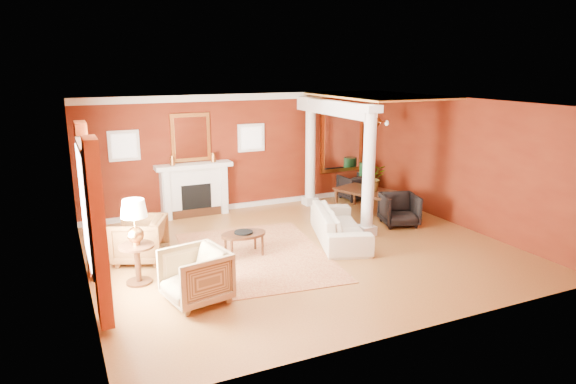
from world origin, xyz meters
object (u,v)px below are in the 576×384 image
side_table (135,228)px  sofa (340,220)px  coffee_table (244,235)px  armchair_stripe (195,273)px  dining_table (370,195)px  armchair_leopard (139,237)px

side_table → sofa: bearing=6.4°
side_table → coffee_table: bearing=13.1°
armchair_stripe → side_table: 1.39m
armchair_stripe → coffee_table: 2.07m
side_table → dining_table: size_ratio=0.88×
sofa → coffee_table: (-2.13, 0.01, -0.04)m
armchair_leopard → side_table: bearing=12.4°
armchair_leopard → side_table: (-0.19, -1.02, 0.52)m
coffee_table → dining_table: size_ratio=0.53×
sofa → armchair_leopard: 4.04m
side_table → dining_table: side_table is taller
sofa → armchair_leopard: (-4.00, 0.55, 0.02)m
sofa → dining_table: (1.70, 1.41, 0.02)m
side_table → armchair_stripe: bearing=-56.8°
sofa → armchair_stripe: size_ratio=2.46×
sofa → side_table: size_ratio=1.56×
sofa → coffee_table: bearing=108.4°
sofa → armchair_stripe: bearing=132.7°
armchair_stripe → coffee_table: (1.36, 1.56, -0.06)m
armchair_leopard → armchair_stripe: size_ratio=1.00×
armchair_leopard → sofa: bearing=105.5°
armchair_stripe → coffee_table: armchair_stripe is taller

